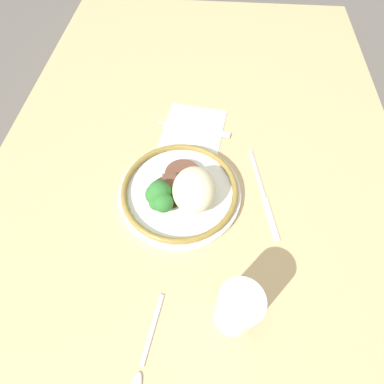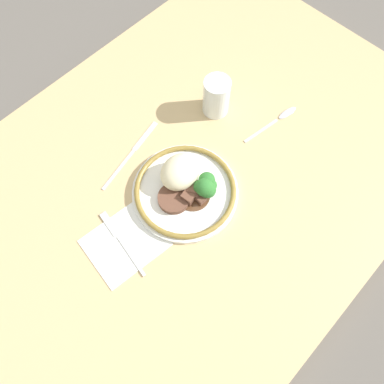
{
  "view_description": "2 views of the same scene",
  "coord_description": "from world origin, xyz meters",
  "px_view_note": "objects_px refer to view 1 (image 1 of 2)",
  "views": [
    {
      "loc": [
        0.37,
        0.02,
        0.57
      ],
      "look_at": [
        0.05,
        -0.0,
        0.07
      ],
      "focal_mm": 28.0,
      "sensor_mm": 36.0,
      "label": 1
    },
    {
      "loc": [
        -0.19,
        -0.28,
        0.85
      ],
      "look_at": [
        0.05,
        -0.05,
        0.09
      ],
      "focal_mm": 35.0,
      "sensor_mm": 36.0,
      "label": 2
    }
  ],
  "objects_px": {
    "juice_glass": "(237,309)",
    "knife": "(263,195)",
    "fork": "(201,130)",
    "spoon": "(138,377)",
    "plate": "(181,191)"
  },
  "relations": [
    {
      "from": "knife",
      "to": "spoon",
      "type": "relative_size",
      "value": 1.27
    },
    {
      "from": "plate",
      "to": "spoon",
      "type": "height_order",
      "value": "plate"
    },
    {
      "from": "juice_glass",
      "to": "knife",
      "type": "bearing_deg",
      "value": 165.87
    },
    {
      "from": "plate",
      "to": "juice_glass",
      "type": "height_order",
      "value": "juice_glass"
    },
    {
      "from": "spoon",
      "to": "knife",
      "type": "bearing_deg",
      "value": 158.32
    },
    {
      "from": "fork",
      "to": "knife",
      "type": "bearing_deg",
      "value": -40.46
    },
    {
      "from": "plate",
      "to": "knife",
      "type": "distance_m",
      "value": 0.17
    },
    {
      "from": "juice_glass",
      "to": "spoon",
      "type": "distance_m",
      "value": 0.18
    },
    {
      "from": "knife",
      "to": "spoon",
      "type": "height_order",
      "value": "spoon"
    },
    {
      "from": "fork",
      "to": "spoon",
      "type": "bearing_deg",
      "value": -86.87
    },
    {
      "from": "juice_glass",
      "to": "knife",
      "type": "relative_size",
      "value": 0.47
    },
    {
      "from": "juice_glass",
      "to": "knife",
      "type": "xyz_separation_m",
      "value": [
        -0.24,
        0.06,
        -0.05
      ]
    },
    {
      "from": "knife",
      "to": "spoon",
      "type": "xyz_separation_m",
      "value": [
        0.33,
        -0.2,
        0.0
      ]
    },
    {
      "from": "plate",
      "to": "knife",
      "type": "relative_size",
      "value": 1.13
    },
    {
      "from": "juice_glass",
      "to": "spoon",
      "type": "relative_size",
      "value": 0.6
    }
  ]
}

